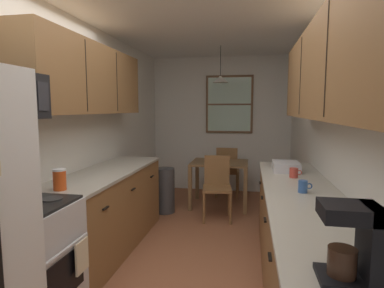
% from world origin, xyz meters
% --- Properties ---
extents(ground_plane, '(12.00, 12.00, 0.00)m').
position_xyz_m(ground_plane, '(0.00, 1.00, 0.00)').
color(ground_plane, '#995B3D').
extents(wall_left, '(0.10, 9.00, 2.55)m').
position_xyz_m(wall_left, '(-1.35, 1.00, 1.27)').
color(wall_left, white).
rests_on(wall_left, ground).
extents(wall_right, '(0.10, 9.00, 2.55)m').
position_xyz_m(wall_right, '(1.35, 1.00, 1.27)').
color(wall_right, white).
rests_on(wall_right, ground).
extents(wall_back, '(4.40, 0.10, 2.55)m').
position_xyz_m(wall_back, '(0.00, 3.65, 1.27)').
color(wall_back, white).
rests_on(wall_back, ground).
extents(ceiling_slab, '(4.40, 9.00, 0.08)m').
position_xyz_m(ceiling_slab, '(0.00, 1.00, 2.59)').
color(ceiling_slab, white).
extents(stove_range, '(0.66, 0.63, 1.10)m').
position_xyz_m(stove_range, '(-0.99, -0.51, 0.47)').
color(stove_range, silver).
rests_on(stove_range, ground).
extents(counter_left, '(0.64, 2.02, 0.90)m').
position_xyz_m(counter_left, '(-1.00, 0.82, 0.45)').
color(counter_left, olive).
rests_on(counter_left, ground).
extents(upper_cabinets_left, '(0.33, 2.10, 0.73)m').
position_xyz_m(upper_cabinets_left, '(-1.14, 0.77, 1.89)').
color(upper_cabinets_left, olive).
extents(counter_right, '(0.64, 3.19, 0.90)m').
position_xyz_m(counter_right, '(1.00, 0.11, 0.45)').
color(counter_right, olive).
rests_on(counter_right, ground).
extents(upper_cabinets_right, '(0.33, 2.87, 0.72)m').
position_xyz_m(upper_cabinets_right, '(1.14, 0.06, 1.86)').
color(upper_cabinets_right, olive).
extents(dining_table, '(0.90, 0.71, 0.73)m').
position_xyz_m(dining_table, '(0.08, 2.60, 0.60)').
color(dining_table, brown).
rests_on(dining_table, ground).
extents(dining_chair_near, '(0.45, 0.45, 0.90)m').
position_xyz_m(dining_chair_near, '(0.10, 2.04, 0.50)').
color(dining_chair_near, olive).
rests_on(dining_chair_near, ground).
extents(dining_chair_far, '(0.41, 0.41, 0.90)m').
position_xyz_m(dining_chair_far, '(0.17, 3.16, 0.50)').
color(dining_chair_far, olive).
rests_on(dining_chair_far, ground).
extents(pendant_light, '(0.24, 0.24, 0.56)m').
position_xyz_m(pendant_light, '(0.08, 2.60, 2.04)').
color(pendant_light, black).
extents(back_window, '(0.88, 0.05, 1.08)m').
position_xyz_m(back_window, '(0.16, 3.58, 1.66)').
color(back_window, brown).
extents(trash_bin, '(0.29, 0.29, 0.68)m').
position_xyz_m(trash_bin, '(-0.70, 2.14, 0.34)').
color(trash_bin, '#3F3F42').
rests_on(trash_bin, ground).
extents(storage_canister, '(0.11, 0.11, 0.18)m').
position_xyz_m(storage_canister, '(-1.00, -0.04, 0.99)').
color(storage_canister, '#D84C19').
rests_on(storage_canister, counter_left).
extents(dish_towel, '(0.02, 0.16, 0.24)m').
position_xyz_m(dish_towel, '(-0.64, -0.35, 0.50)').
color(dish_towel, beige).
extents(coffee_maker, '(0.22, 0.18, 0.31)m').
position_xyz_m(coffee_maker, '(0.97, -1.09, 1.06)').
color(coffee_maker, black).
rests_on(coffee_maker, counter_right).
extents(mug_by_coffeemaker, '(0.11, 0.07, 0.10)m').
position_xyz_m(mug_by_coffeemaker, '(0.99, 0.25, 0.95)').
color(mug_by_coffeemaker, '#335999').
rests_on(mug_by_coffeemaker, counter_right).
extents(mug_spare, '(0.12, 0.08, 0.09)m').
position_xyz_m(mug_spare, '(0.99, 0.82, 0.95)').
color(mug_spare, '#BF3F33').
rests_on(mug_spare, counter_right).
extents(dish_rack, '(0.28, 0.34, 0.10)m').
position_xyz_m(dish_rack, '(0.95, 1.14, 0.95)').
color(dish_rack, silver).
rests_on(dish_rack, counter_right).
extents(table_serving_bowl, '(0.18, 0.18, 0.06)m').
position_xyz_m(table_serving_bowl, '(0.15, 2.60, 0.76)').
color(table_serving_bowl, '#E0D14C').
rests_on(table_serving_bowl, dining_table).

